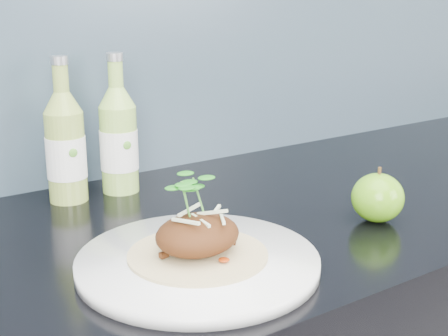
{
  "coord_description": "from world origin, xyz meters",
  "views": [
    {
      "loc": [
        -0.46,
        0.98,
        1.23
      ],
      "look_at": [
        -0.01,
        1.63,
        1.0
      ],
      "focal_mm": 50.0,
      "sensor_mm": 36.0,
      "label": 1
    }
  ],
  "objects_px": {
    "dinner_plate": "(198,262)",
    "cider_bottle_left": "(66,147)",
    "cider_bottle_right": "(119,140)",
    "green_apple": "(378,198)"
  },
  "relations": [
    {
      "from": "dinner_plate",
      "to": "cider_bottle_left",
      "type": "relative_size",
      "value": 1.49
    },
    {
      "from": "cider_bottle_left",
      "to": "cider_bottle_right",
      "type": "relative_size",
      "value": 1.0
    },
    {
      "from": "dinner_plate",
      "to": "cider_bottle_left",
      "type": "distance_m",
      "value": 0.34
    },
    {
      "from": "green_apple",
      "to": "cider_bottle_left",
      "type": "xyz_separation_m",
      "value": [
        -0.34,
        0.35,
        0.05
      ]
    },
    {
      "from": "green_apple",
      "to": "cider_bottle_right",
      "type": "xyz_separation_m",
      "value": [
        -0.25,
        0.34,
        0.05
      ]
    },
    {
      "from": "dinner_plate",
      "to": "cider_bottle_left",
      "type": "xyz_separation_m",
      "value": [
        -0.04,
        0.33,
        0.08
      ]
    },
    {
      "from": "cider_bottle_right",
      "to": "dinner_plate",
      "type": "bearing_deg",
      "value": -76.08
    },
    {
      "from": "green_apple",
      "to": "cider_bottle_right",
      "type": "height_order",
      "value": "cider_bottle_right"
    },
    {
      "from": "cider_bottle_left",
      "to": "cider_bottle_right",
      "type": "height_order",
      "value": "same"
    },
    {
      "from": "cider_bottle_right",
      "to": "cider_bottle_left",
      "type": "bearing_deg",
      "value": -158.97
    }
  ]
}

